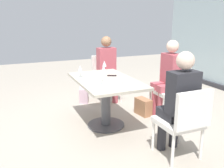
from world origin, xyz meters
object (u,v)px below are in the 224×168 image
chair_far_right (184,119)px  person_far_right (179,99)px  wine_glass_2 (80,69)px  coffee_cup (120,83)px  person_far_left (108,66)px  wine_glass_3 (104,64)px  chair_far_left (106,75)px  dining_table_main (106,92)px  handbag_0 (84,95)px  wine_glass_0 (102,75)px  handbag_1 (143,107)px  chair_near_window (173,86)px  cell_phone_on_table (112,76)px  wine_glass_1 (104,69)px  person_near_window (168,75)px

chair_far_right → person_far_right: size_ratio=0.69×
wine_glass_2 → coffee_cup: (0.70, 0.33, -0.09)m
person_far_left → wine_glass_3: person_far_left is taller
chair_far_left → dining_table_main: bearing=-21.5°
dining_table_main → handbag_0: bearing=179.3°
chair_far_left → wine_glass_0: 1.59m
chair_far_left → handbag_1: 1.13m
person_far_left → wine_glass_2: bearing=-43.5°
chair_near_window → person_far_left: bearing=-146.2°
chair_far_left → wine_glass_2: 1.26m
person_far_right → cell_phone_on_table: (-1.26, -0.30, 0.03)m
chair_near_window → dining_table_main: bearing=-90.0°
dining_table_main → chair_far_left: bearing=158.5°
wine_glass_3 → cell_phone_on_table: bearing=-0.4°
handbag_1 → coffee_cup: bearing=-58.3°
person_far_left → wine_glass_0: bearing=-24.8°
dining_table_main → wine_glass_0: (0.23, -0.14, 0.32)m
person_far_right → wine_glass_1: bearing=-159.1°
person_far_left → handbag_1: person_far_left is taller
chair_far_left → wine_glass_3: 0.84m
person_far_left → handbag_0: size_ratio=4.20×
person_far_right → handbag_0: bearing=-168.7°
chair_near_window → wine_glass_3: wine_glass_3 is taller
handbag_1 → person_near_window: bearing=56.1°
wine_glass_1 → wine_glass_3: same height
chair_near_window → person_near_window: size_ratio=0.69×
wine_glass_1 → wine_glass_3: bearing=157.0°
dining_table_main → chair_far_right: size_ratio=1.54×
dining_table_main → handbag_0: dining_table_main is taller
person_near_window → wine_glass_2: bearing=-100.9°
wine_glass_0 → wine_glass_2: bearing=-161.2°
person_near_window → handbag_0: bearing=-138.2°
chair_far_left → wine_glass_3: (0.70, -0.30, 0.37)m
chair_far_left → wine_glass_2: size_ratio=4.70×
wine_glass_1 → handbag_1: wine_glass_1 is taller
dining_table_main → handbag_1: 0.86m
chair_far_left → chair_near_window: 1.40m
chair_near_window → handbag_0: bearing=-135.5°
chair_far_left → chair_near_window: bearing=31.3°
person_far_right → wine_glass_1: 1.30m
wine_glass_0 → handbag_0: (-1.43, 0.15, -0.72)m
wine_glass_1 → coffee_cup: (0.55, 0.01, -0.09)m
person_near_window → cell_phone_on_table: 0.93m
chair_far_right → handbag_0: 2.47m
wine_glass_3 → handbag_0: size_ratio=0.62×
handbag_0 → handbag_1: same height
person_far_right → wine_glass_2: bearing=-150.2°
chair_far_right → wine_glass_3: (-1.69, -0.30, 0.37)m
dining_table_main → chair_near_window: chair_near_window is taller
handbag_0 → handbag_1: bearing=55.2°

